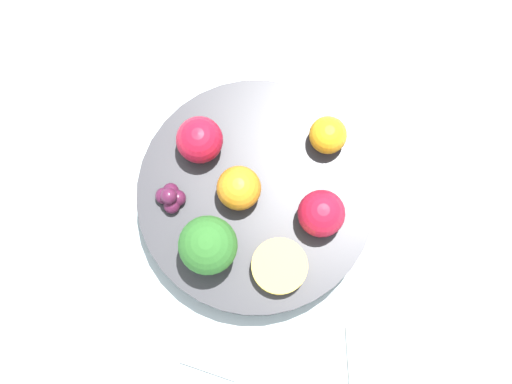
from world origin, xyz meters
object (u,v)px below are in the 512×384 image
at_px(apple_green, 200,140).
at_px(small_cup, 279,266).
at_px(orange_back, 328,135).
at_px(spoon, 210,364).
at_px(broccoli, 208,245).
at_px(orange_front, 239,189).
at_px(grape_cluster, 171,197).
at_px(apple_red, 321,214).
at_px(napkin, 414,382).
at_px(bowl, 256,197).

xyz_separation_m(apple_green, small_cup, (-0.09, 0.12, -0.02)).
height_order(orange_back, spoon, orange_back).
height_order(broccoli, orange_front, broccoli).
height_order(apple_green, orange_back, apple_green).
bearing_deg(spoon, broccoli, -85.53).
bearing_deg(apple_green, grape_cluster, 67.49).
distance_m(broccoli, apple_green, 0.11).
relative_size(apple_green, grape_cluster, 1.52).
height_order(apple_red, orange_front, apple_red).
bearing_deg(apple_red, napkin, 125.59).
bearing_deg(napkin, grape_cluster, -31.47).
relative_size(bowl, orange_back, 6.38).
bearing_deg(bowl, spoon, 79.66).
height_order(grape_cluster, small_cup, grape_cluster).
relative_size(bowl, spoon, 3.76).
relative_size(broccoli, spoon, 1.03).
bearing_deg(apple_green, napkin, 137.39).
distance_m(orange_front, grape_cluster, 0.07).
bearing_deg(orange_front, apple_green, -46.40).
distance_m(broccoli, apple_red, 0.12).
height_order(apple_red, grape_cluster, apple_red).
relative_size(napkin, spoon, 2.24).
bearing_deg(napkin, apple_red, -54.41).
bearing_deg(spoon, bowl, -100.34).
height_order(bowl, orange_back, orange_back).
relative_size(apple_green, small_cup, 0.85).
distance_m(bowl, small_cup, 0.08).
distance_m(bowl, grape_cluster, 0.09).
distance_m(bowl, apple_red, 0.08).
xyz_separation_m(orange_front, small_cup, (-0.05, 0.07, -0.01)).
xyz_separation_m(broccoli, apple_green, (0.02, -0.11, -0.01)).
bearing_deg(orange_back, small_cup, 74.43).
height_order(bowl, grape_cluster, grape_cluster).
height_order(napkin, spoon, same).
bearing_deg(small_cup, apple_red, -124.05).
distance_m(orange_front, napkin, 0.27).
xyz_separation_m(orange_back, small_cup, (0.04, 0.13, -0.01)).
distance_m(bowl, apple_green, 0.09).
bearing_deg(orange_front, apple_red, 167.93).
bearing_deg(apple_red, bowl, -15.57).
distance_m(broccoli, orange_back, 0.16).
relative_size(broccoli, orange_back, 1.76).
xyz_separation_m(small_cup, spoon, (0.06, 0.10, -0.05)).
xyz_separation_m(apple_red, orange_back, (-0.00, -0.08, -0.00)).
bearing_deg(broccoli, apple_green, -79.27).
distance_m(bowl, broccoli, 0.09).
bearing_deg(orange_back, orange_front, 36.99).
bearing_deg(apple_green, spoon, 97.52).
bearing_deg(orange_back, bowl, 43.06).
bearing_deg(grape_cluster, orange_back, -153.48).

